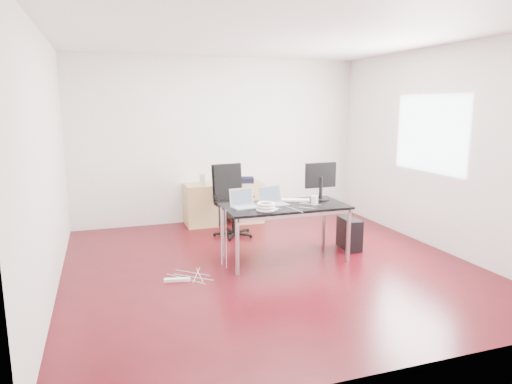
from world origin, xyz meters
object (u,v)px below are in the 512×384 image
object	(u,v)px
pc_tower	(349,234)
desk	(285,209)
filing_cabinet_right	(246,202)
filing_cabinet_left	(200,205)
office_chair	(231,197)

from	to	relation	value
pc_tower	desk	bearing A→B (deg)	-170.24
desk	pc_tower	world-z (taller)	desk
filing_cabinet_right	pc_tower	xyz separation A→B (m)	(0.91, -1.95, -0.13)
desk	filing_cabinet_left	size ratio (longest dim) A/B	2.29
desk	office_chair	world-z (taller)	office_chair
desk	filing_cabinet_right	xyz separation A→B (m)	(0.12, 2.06, -0.33)
desk	filing_cabinet_left	world-z (taller)	desk
filing_cabinet_left	filing_cabinet_right	size ratio (longest dim) A/B	1.00
desk	filing_cabinet_left	bearing A→B (deg)	108.61
desk	pc_tower	distance (m)	1.14
filing_cabinet_right	office_chair	bearing A→B (deg)	-123.58
office_chair	filing_cabinet_left	xyz separation A→B (m)	(-0.35, 0.71, -0.26)
office_chair	pc_tower	size ratio (longest dim) A/B	2.40
desk	office_chair	distance (m)	1.39
desk	office_chair	bearing A→B (deg)	104.44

